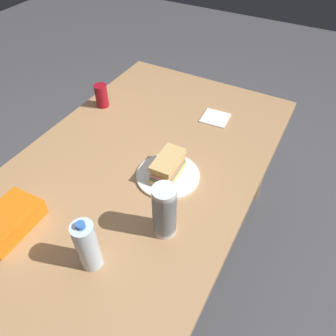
{
  "coord_description": "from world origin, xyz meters",
  "views": [
    {
      "loc": [
        -0.82,
        -0.6,
        1.71
      ],
      "look_at": [
        -0.01,
        -0.16,
        0.78
      ],
      "focal_mm": 34.24,
      "sensor_mm": 36.0,
      "label": 1
    }
  ],
  "objects_px": {
    "paper_plate": "(168,175)",
    "dining_table": "(139,176)",
    "sandwich": "(168,167)",
    "water_bottle_tall": "(87,246)",
    "plastic_cup_stack": "(164,211)",
    "chip_bag": "(8,221)",
    "soda_can_red": "(102,96)"
  },
  "relations": [
    {
      "from": "paper_plate",
      "to": "dining_table",
      "type": "bearing_deg",
      "value": 87.57
    },
    {
      "from": "sandwich",
      "to": "water_bottle_tall",
      "type": "relative_size",
      "value": 0.84
    },
    {
      "from": "sandwich",
      "to": "plastic_cup_stack",
      "type": "height_order",
      "value": "plastic_cup_stack"
    },
    {
      "from": "water_bottle_tall",
      "to": "plastic_cup_stack",
      "type": "distance_m",
      "value": 0.27
    },
    {
      "from": "dining_table",
      "to": "chip_bag",
      "type": "relative_size",
      "value": 7.1
    },
    {
      "from": "chip_bag",
      "to": "dining_table",
      "type": "bearing_deg",
      "value": 154.58
    },
    {
      "from": "dining_table",
      "to": "paper_plate",
      "type": "distance_m",
      "value": 0.18
    },
    {
      "from": "dining_table",
      "to": "paper_plate",
      "type": "relative_size",
      "value": 6.13
    },
    {
      "from": "paper_plate",
      "to": "sandwich",
      "type": "bearing_deg",
      "value": 28.36
    },
    {
      "from": "dining_table",
      "to": "paper_plate",
      "type": "height_order",
      "value": "paper_plate"
    },
    {
      "from": "paper_plate",
      "to": "plastic_cup_stack",
      "type": "distance_m",
      "value": 0.29
    },
    {
      "from": "sandwich",
      "to": "soda_can_red",
      "type": "bearing_deg",
      "value": 62.23
    },
    {
      "from": "sandwich",
      "to": "chip_bag",
      "type": "distance_m",
      "value": 0.63
    },
    {
      "from": "dining_table",
      "to": "sandwich",
      "type": "xyz_separation_m",
      "value": [
        -0.0,
        -0.15,
        0.13
      ]
    },
    {
      "from": "paper_plate",
      "to": "soda_can_red",
      "type": "height_order",
      "value": "soda_can_red"
    },
    {
      "from": "sandwich",
      "to": "plastic_cup_stack",
      "type": "relative_size",
      "value": 0.84
    },
    {
      "from": "dining_table",
      "to": "water_bottle_tall",
      "type": "height_order",
      "value": "water_bottle_tall"
    },
    {
      "from": "chip_bag",
      "to": "plastic_cup_stack",
      "type": "distance_m",
      "value": 0.56
    },
    {
      "from": "paper_plate",
      "to": "chip_bag",
      "type": "xyz_separation_m",
      "value": [
        -0.5,
        0.38,
        0.03
      ]
    },
    {
      "from": "chip_bag",
      "to": "water_bottle_tall",
      "type": "bearing_deg",
      "value": 93.24
    },
    {
      "from": "sandwich",
      "to": "water_bottle_tall",
      "type": "distance_m",
      "value": 0.48
    },
    {
      "from": "soda_can_red",
      "to": "plastic_cup_stack",
      "type": "xyz_separation_m",
      "value": [
        -0.54,
        -0.68,
        0.05
      ]
    },
    {
      "from": "chip_bag",
      "to": "plastic_cup_stack",
      "type": "bearing_deg",
      "value": 115.76
    },
    {
      "from": "paper_plate",
      "to": "plastic_cup_stack",
      "type": "height_order",
      "value": "plastic_cup_stack"
    },
    {
      "from": "sandwich",
      "to": "plastic_cup_stack",
      "type": "xyz_separation_m",
      "value": [
        -0.24,
        -0.12,
        0.06
      ]
    },
    {
      "from": "paper_plate",
      "to": "soda_can_red",
      "type": "bearing_deg",
      "value": 62.02
    },
    {
      "from": "dining_table",
      "to": "chip_bag",
      "type": "height_order",
      "value": "chip_bag"
    },
    {
      "from": "sandwich",
      "to": "soda_can_red",
      "type": "xyz_separation_m",
      "value": [
        0.29,
        0.56,
        0.01
      ]
    },
    {
      "from": "chip_bag",
      "to": "plastic_cup_stack",
      "type": "height_order",
      "value": "plastic_cup_stack"
    },
    {
      "from": "soda_can_red",
      "to": "chip_bag",
      "type": "height_order",
      "value": "soda_can_red"
    },
    {
      "from": "paper_plate",
      "to": "water_bottle_tall",
      "type": "distance_m",
      "value": 0.48
    },
    {
      "from": "plastic_cup_stack",
      "to": "soda_can_red",
      "type": "bearing_deg",
      "value": 51.5
    }
  ]
}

